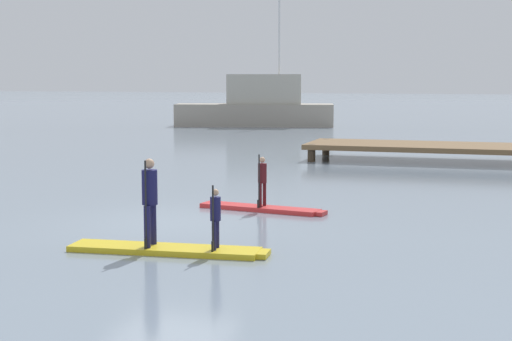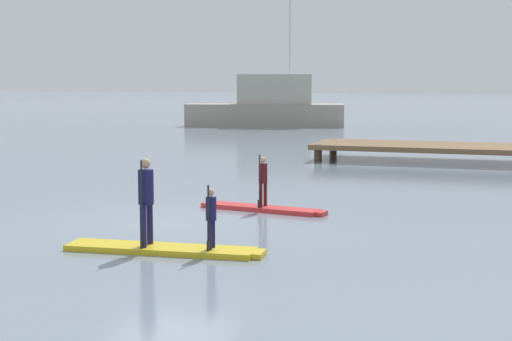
# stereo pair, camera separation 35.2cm
# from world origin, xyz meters

# --- Properties ---
(ground_plane) EXTENTS (240.00, 240.00, 0.00)m
(ground_plane) POSITION_xyz_m (0.00, 0.00, 0.00)
(ground_plane) COLOR gray
(paddleboard_near) EXTENTS (3.06, 0.96, 0.10)m
(paddleboard_near) POSITION_xyz_m (1.46, 1.81, 0.05)
(paddleboard_near) COLOR red
(paddleboard_near) RESTS_ON ground
(paddler_child_solo) EXTENTS (0.23, 0.40, 1.21)m
(paddler_child_solo) POSITION_xyz_m (1.46, 1.80, 0.74)
(paddler_child_solo) COLOR #4C1419
(paddler_child_solo) RESTS_ON paddleboard_near
(paddleboard_far) EXTENTS (3.58, 0.97, 0.10)m
(paddleboard_far) POSITION_xyz_m (1.11, -2.80, 0.05)
(paddleboard_far) COLOR gold
(paddleboard_far) RESTS_ON ground
(paddler_adult) EXTENTS (0.29, 0.49, 1.54)m
(paddler_adult) POSITION_xyz_m (0.78, -2.83, 0.98)
(paddler_adult) COLOR #19194C
(paddler_adult) RESTS_ON paddleboard_far
(paddler_child_front) EXTENTS (0.20, 0.38, 1.13)m
(paddler_child_front) POSITION_xyz_m (1.96, -2.74, 0.68)
(paddler_child_front) COLOR #19194C
(paddler_child_front) RESTS_ON paddleboard_far
(fishing_boat_green_midground) EXTENTS (9.79, 4.43, 7.94)m
(fishing_boat_green_midground) POSITION_xyz_m (-7.40, 30.91, 1.18)
(fishing_boat_green_midground) COLOR #9E9384
(fishing_boat_green_midground) RESTS_ON ground
(floating_dock) EXTENTS (11.60, 3.10, 0.62)m
(floating_dock) POSITION_xyz_m (5.70, 13.61, 0.52)
(floating_dock) COLOR brown
(floating_dock) RESTS_ON ground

